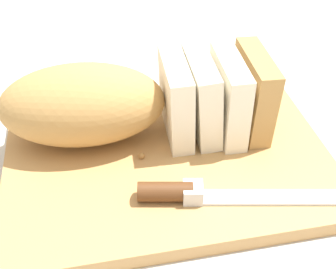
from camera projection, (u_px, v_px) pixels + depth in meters
The scene contains 6 objects.
ground_plane at pixel (168, 166), 0.51m from camera, with size 3.00×3.00×0.00m, color beige.
cutting_board at pixel (168, 161), 0.51m from camera, with size 0.37×0.26×0.02m, color tan.
bread_loaf at pixel (130, 101), 0.50m from camera, with size 0.31×0.12×0.10m.
bread_knife at pixel (202, 193), 0.44m from camera, with size 0.24×0.07×0.02m.
crumb_near_knife at pixel (220, 129), 0.53m from camera, with size 0.00×0.00×0.00m, color #A8753D.
crumb_near_loaf at pixel (141, 154), 0.49m from camera, with size 0.01×0.01×0.01m, color #A8753D.
Camera 1 is at (-0.07, -0.36, 0.35)m, focal length 46.78 mm.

